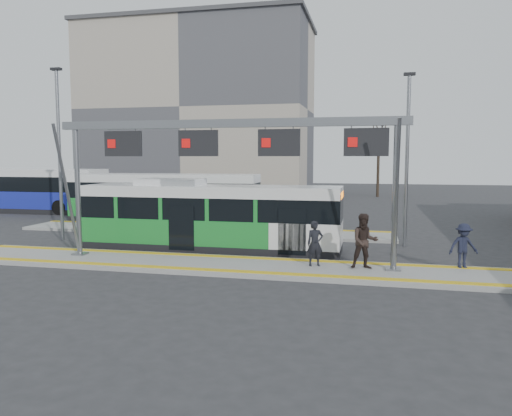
# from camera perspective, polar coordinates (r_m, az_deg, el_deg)

# --- Properties ---
(ground) EXTENTS (120.00, 120.00, 0.00)m
(ground) POSITION_cam_1_polar(r_m,az_deg,el_deg) (18.18, -2.28, -6.86)
(ground) COLOR #2D2D30
(ground) RESTS_ON ground
(platform_main) EXTENTS (22.00, 3.00, 0.15)m
(platform_main) POSITION_cam_1_polar(r_m,az_deg,el_deg) (18.17, -2.29, -6.63)
(platform_main) COLOR gray
(platform_main) RESTS_ON ground
(platform_second) EXTENTS (20.00, 3.00, 0.15)m
(platform_second) POSITION_cam_1_polar(r_m,az_deg,el_deg) (26.86, -6.03, -2.59)
(platform_second) COLOR gray
(platform_second) RESTS_ON ground
(tactile_main) EXTENTS (22.00, 2.65, 0.02)m
(tactile_main) POSITION_cam_1_polar(r_m,az_deg,el_deg) (18.15, -2.29, -6.37)
(tactile_main) COLOR gold
(tactile_main) RESTS_ON platform_main
(tactile_second) EXTENTS (20.00, 0.35, 0.02)m
(tactile_second) POSITION_cam_1_polar(r_m,az_deg,el_deg) (27.92, -5.26, -2.08)
(tactile_second) COLOR gold
(tactile_second) RESTS_ON platform_second
(gantry) EXTENTS (13.00, 1.68, 5.20)m
(gantry) POSITION_cam_1_polar(r_m,az_deg,el_deg) (18.08, -3.20, 6.80)
(gantry) COLOR slate
(gantry) RESTS_ON platform_main
(apartment_block) EXTENTS (24.50, 12.50, 18.40)m
(apartment_block) POSITION_cam_1_polar(r_m,az_deg,el_deg) (56.54, -6.48, 11.10)
(apartment_block) COLOR #A99D8D
(apartment_block) RESTS_ON ground
(hero_bus) EXTENTS (11.13, 2.38, 3.06)m
(hero_bus) POSITION_cam_1_polar(r_m,az_deg,el_deg) (21.64, -5.21, -1.07)
(hero_bus) COLOR black
(hero_bus) RESTS_ON ground
(bg_bus_green) EXTENTS (11.89, 3.07, 2.95)m
(bg_bus_green) POSITION_cam_1_polar(r_m,az_deg,el_deg) (31.65, -10.43, 1.14)
(bg_bus_green) COLOR black
(bg_bus_green) RESTS_ON ground
(bg_bus_blue) EXTENTS (12.06, 2.79, 3.14)m
(bg_bus_blue) POSITION_cam_1_polar(r_m,az_deg,el_deg) (40.02, -24.93, 1.79)
(bg_bus_blue) COLOR black
(bg_bus_blue) RESTS_ON ground
(passenger_a) EXTENTS (0.69, 0.58, 1.60)m
(passenger_a) POSITION_cam_1_polar(r_m,az_deg,el_deg) (17.79, 6.76, -4.05)
(passenger_a) COLOR black
(passenger_a) RESTS_ON platform_main
(passenger_b) EXTENTS (1.06, 0.90, 1.91)m
(passenger_b) POSITION_cam_1_polar(r_m,az_deg,el_deg) (17.62, 12.30, -3.73)
(passenger_b) COLOR #2F231F
(passenger_b) RESTS_ON platform_main
(passenger_c) EXTENTS (1.13, 0.84, 1.57)m
(passenger_c) POSITION_cam_1_polar(r_m,az_deg,el_deg) (18.73, 22.61, -4.02)
(passenger_c) COLOR #1B1E31
(passenger_c) RESTS_ON platform_main
(tree_left) EXTENTS (1.40, 1.40, 8.94)m
(tree_left) POSITION_cam_1_polar(r_m,az_deg,el_deg) (50.67, -0.45, 8.99)
(tree_left) COLOR #382B21
(tree_left) RESTS_ON ground
(tree_mid) EXTENTS (1.40, 1.40, 7.76)m
(tree_mid) POSITION_cam_1_polar(r_m,az_deg,el_deg) (51.64, 13.87, 7.77)
(tree_mid) COLOR #382B21
(tree_mid) RESTS_ON ground
(tree_far) EXTENTS (1.40, 1.40, 8.71)m
(tree_far) POSITION_cam_1_polar(r_m,az_deg,el_deg) (57.32, -16.83, 8.20)
(tree_far) COLOR #382B21
(tree_far) RESTS_ON ground
(lamp_west) EXTENTS (0.50, 0.25, 8.18)m
(lamp_west) POSITION_cam_1_polar(r_m,az_deg,el_deg) (25.76, -21.56, 6.19)
(lamp_west) COLOR slate
(lamp_west) RESTS_ON ground
(lamp_east) EXTENTS (0.50, 0.25, 7.64)m
(lamp_east) POSITION_cam_1_polar(r_m,az_deg,el_deg) (23.09, 16.88, 5.76)
(lamp_east) COLOR slate
(lamp_east) RESTS_ON ground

